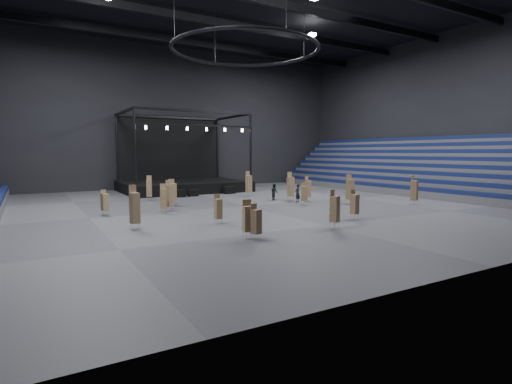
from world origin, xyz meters
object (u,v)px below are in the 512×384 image
flight_case_right (229,190)px  chair_stack_8 (249,183)px  chair_stack_13 (355,204)px  man_center (298,193)px  chair_stack_3 (414,190)px  chair_stack_11 (335,208)px  flight_case_mid (193,193)px  chair_stack_16 (163,198)px  chair_stack_4 (172,192)px  stage (181,179)px  chair_stack_10 (218,208)px  crew_member (274,192)px  chair_stack_1 (135,207)px  chair_stack_7 (256,221)px  chair_stack_15 (304,193)px  chair_stack_0 (105,202)px  flight_case_left (180,194)px  chair_stack_2 (291,186)px  chair_stack_12 (350,189)px  chair_stack_5 (149,188)px  chair_stack_14 (308,188)px  chair_stack_6 (248,218)px

flight_case_right → chair_stack_8: size_ratio=0.47×
chair_stack_13 → man_center: chair_stack_13 is taller
chair_stack_3 → chair_stack_11: size_ratio=1.10×
chair_stack_8 → flight_case_mid: bearing=143.9°
chair_stack_16 → chair_stack_4: bearing=69.1°
stage → chair_stack_10: (-5.59, -22.84, -0.43)m
crew_member → stage: bearing=24.7°
chair_stack_1 → chair_stack_7: chair_stack_1 is taller
chair_stack_15 → crew_member: 4.30m
chair_stack_15 → man_center: bearing=84.0°
chair_stack_1 → man_center: bearing=5.0°
crew_member → chair_stack_0: bearing=103.1°
chair_stack_1 → chair_stack_15: size_ratio=1.39×
flight_case_left → flight_case_right: 5.98m
flight_case_mid → chair_stack_1: 18.18m
chair_stack_4 → chair_stack_15: 11.40m
chair_stack_0 → crew_member: size_ratio=1.21×
stage → chair_stack_0: stage is taller
chair_stack_2 → crew_member: chair_stack_2 is taller
flight_case_left → chair_stack_13: chair_stack_13 is taller
flight_case_left → chair_stack_2: chair_stack_2 is taller
flight_case_mid → flight_case_right: (4.47, 0.44, 0.06)m
chair_stack_2 → chair_stack_12: size_ratio=1.02×
chair_stack_0 → chair_stack_10: 9.25m
chair_stack_1 → chair_stack_15: chair_stack_1 is taller
chair_stack_1 → chair_stack_5: (4.60, 13.92, -0.11)m
flight_case_left → chair_stack_3: bearing=-45.9°
chair_stack_13 → chair_stack_14: chair_stack_14 is taller
chair_stack_1 → chair_stack_6: size_ratio=1.27×
chair_stack_11 → man_center: bearing=44.8°
chair_stack_7 → chair_stack_10: (0.30, 5.39, -0.01)m
flight_case_left → chair_stack_10: size_ratio=0.59×
man_center → chair_stack_0: bearing=-22.5°
chair_stack_10 → chair_stack_7: bearing=-95.1°
chair_stack_0 → man_center: size_ratio=1.12×
stage → flight_case_mid: 6.90m
chair_stack_2 → chair_stack_7: (-11.55, -13.40, -0.36)m
chair_stack_8 → chair_stack_11: 18.44m
chair_stack_4 → chair_stack_8: bearing=15.5°
chair_stack_12 → crew_member: (-3.95, 6.18, -0.61)m
chair_stack_15 → chair_stack_6: bearing=-125.8°
chair_stack_12 → chair_stack_13: 7.91m
man_center → chair_stack_2: bearing=-117.2°
chair_stack_12 → chair_stack_13: chair_stack_12 is taller
chair_stack_6 → chair_stack_16: bearing=106.7°
chair_stack_11 → chair_stack_12: 11.59m
flight_case_right → chair_stack_2: 8.91m
chair_stack_14 → flight_case_right: bearing=101.3°
chair_stack_7 → crew_member: size_ratio=1.24×
flight_case_right → chair_stack_14: size_ratio=0.53×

